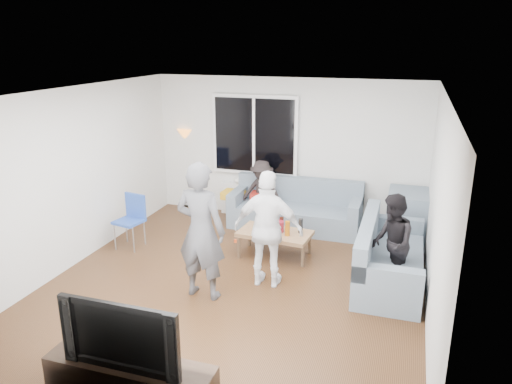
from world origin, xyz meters
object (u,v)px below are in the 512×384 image
(sofa_right_section, at_px, (391,252))
(coffee_table, at_px, (275,244))
(tv_console, at_px, (131,383))
(television, at_px, (126,331))
(sofa_back_section, at_px, (295,205))
(spectator_back, at_px, (262,193))
(player_left, at_px, (201,231))
(spectator_right, at_px, (392,243))
(side_chair, at_px, (129,222))
(player_right, at_px, (268,230))
(floor_lamp, at_px, (187,168))

(sofa_right_section, xyz_separation_m, coffee_table, (-1.75, 0.29, -0.22))
(tv_console, height_order, television, television)
(sofa_back_section, height_order, spectator_back, spectator_back)
(sofa_back_section, xyz_separation_m, spectator_back, (-0.63, 0.03, 0.16))
(sofa_back_section, relative_size, sofa_right_section, 1.15)
(player_left, xyz_separation_m, television, (0.19, -2.04, -0.14))
(sofa_right_section, xyz_separation_m, spectator_back, (-2.36, 1.58, 0.16))
(sofa_back_section, relative_size, spectator_right, 1.73)
(sofa_right_section, bearing_deg, spectator_back, 56.22)
(coffee_table, bearing_deg, spectator_right, -17.38)
(side_chair, bearing_deg, television, -46.92)
(coffee_table, bearing_deg, side_chair, -170.31)
(player_left, relative_size, player_right, 1.13)
(floor_lamp, xyz_separation_m, spectator_back, (1.71, -0.49, -0.19))
(coffee_table, relative_size, player_right, 0.68)
(player_left, height_order, spectator_back, player_left)
(coffee_table, height_order, spectator_right, spectator_right)
(sofa_right_section, distance_m, television, 3.88)
(coffee_table, bearing_deg, sofa_right_section, -9.57)
(side_chair, bearing_deg, player_left, -20.30)
(floor_lamp, height_order, spectator_right, floor_lamp)
(spectator_right, height_order, tv_console, spectator_right)
(tv_console, bearing_deg, coffee_table, 83.85)
(tv_console, bearing_deg, floor_lamp, 110.16)
(spectator_right, distance_m, spectator_back, 2.99)
(side_chair, relative_size, spectator_back, 0.73)
(sofa_right_section, relative_size, coffee_table, 1.82)
(coffee_table, bearing_deg, player_right, -80.04)
(side_chair, bearing_deg, coffee_table, 20.85)
(sofa_right_section, bearing_deg, tv_console, 146.56)
(sofa_back_section, relative_size, player_right, 1.43)
(sofa_back_section, height_order, sofa_right_section, same)
(player_right, xyz_separation_m, tv_console, (-0.54, -2.60, -0.59))
(sofa_back_section, xyz_separation_m, tv_console, (-0.40, -4.77, -0.20))
(sofa_back_section, height_order, spectator_right, spectator_right)
(player_left, bearing_deg, sofa_back_section, -98.59)
(sofa_right_section, xyz_separation_m, player_left, (-2.31, -1.18, 0.48))
(sofa_back_section, bearing_deg, spectator_back, 177.28)
(sofa_right_section, distance_m, player_left, 2.64)
(spectator_back, bearing_deg, sofa_back_section, -0.49)
(coffee_table, xyz_separation_m, television, (-0.38, -3.52, 0.57))
(side_chair, height_order, tv_console, side_chair)
(floor_lamp, distance_m, player_left, 3.69)
(sofa_right_section, distance_m, spectator_right, 0.35)
(floor_lamp, bearing_deg, side_chair, -90.00)
(spectator_back, distance_m, television, 4.81)
(sofa_back_section, bearing_deg, player_left, -102.10)
(tv_console, bearing_deg, spectator_right, 54.38)
(side_chair, height_order, television, television)
(player_left, xyz_separation_m, spectator_back, (-0.05, 2.76, -0.32))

